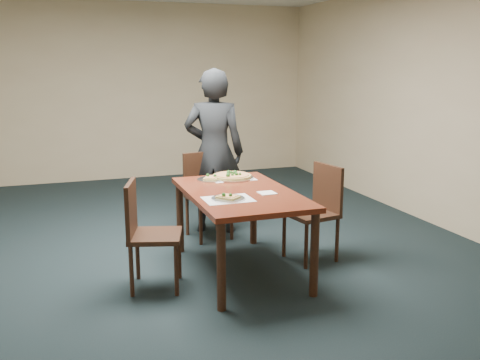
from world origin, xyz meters
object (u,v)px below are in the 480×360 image
object	(u,v)px
pizza_pan	(232,176)
slice_plate_near	(228,198)
diner	(214,152)
chair_far	(206,190)
chair_right	(318,206)
slice_plate_far	(212,179)
dining_table	(240,201)
chair_left	(146,229)

from	to	relation	value
pizza_pan	slice_plate_near	xyz separation A→B (m)	(-0.29, -0.77, -0.01)
diner	slice_plate_near	world-z (taller)	diner
slice_plate_near	pizza_pan	bearing A→B (deg)	69.26
pizza_pan	slice_plate_near	bearing A→B (deg)	-110.74
chair_far	chair_right	distance (m)	1.31
chair_far	slice_plate_far	xyz separation A→B (m)	(-0.10, -0.58, 0.25)
chair_far	pizza_pan	bearing A→B (deg)	-88.70
dining_table	chair_far	world-z (taller)	chair_far
chair_far	slice_plate_near	bearing A→B (deg)	-106.92
slice_plate_far	chair_right	bearing A→B (deg)	-25.68
dining_table	chair_right	distance (m)	0.83
chair_left	slice_plate_far	size ratio (longest dim) A/B	3.25
chair_right	slice_plate_far	xyz separation A→B (m)	(-0.92, 0.44, 0.25)
slice_plate_near	dining_table	bearing A→B (deg)	52.00
chair_left	pizza_pan	size ratio (longest dim) A/B	2.20
chair_right	slice_plate_near	xyz separation A→B (m)	(-1.01, -0.33, 0.25)
chair_left	chair_right	xyz separation A→B (m)	(1.67, 0.16, 0.00)
chair_right	diner	world-z (taller)	diner
dining_table	diner	size ratio (longest dim) A/B	0.83
dining_table	chair_left	size ratio (longest dim) A/B	1.65
dining_table	slice_plate_near	world-z (taller)	slice_plate_near
slice_plate_far	slice_plate_near	bearing A→B (deg)	-96.22
chair_right	dining_table	bearing A→B (deg)	-93.89
chair_far	slice_plate_near	world-z (taller)	chair_far
dining_table	pizza_pan	bearing A→B (deg)	79.04
chair_right	slice_plate_near	bearing A→B (deg)	-81.82
chair_right	chair_far	bearing A→B (deg)	-151.26
slice_plate_near	chair_left	bearing A→B (deg)	165.49
slice_plate_far	diner	bearing A→B (deg)	71.56
diner	pizza_pan	bearing A→B (deg)	111.00
slice_plate_near	slice_plate_far	bearing A→B (deg)	83.78
chair_left	chair_far	bearing A→B (deg)	-19.23
dining_table	chair_right	xyz separation A→B (m)	(0.82, 0.09, -0.14)
chair_left	pizza_pan	distance (m)	1.16
chair_left	slice_plate_near	size ratio (longest dim) A/B	3.25
dining_table	slice_plate_near	xyz separation A→B (m)	(-0.19, -0.24, 0.11)
pizza_pan	slice_plate_near	world-z (taller)	pizza_pan
dining_table	chair_right	world-z (taller)	chair_right
chair_left	pizza_pan	world-z (taller)	chair_left
chair_right	slice_plate_far	size ratio (longest dim) A/B	3.25
chair_left	chair_right	distance (m)	1.68
dining_table	slice_plate_far	xyz separation A→B (m)	(-0.11, 0.53, 0.10)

